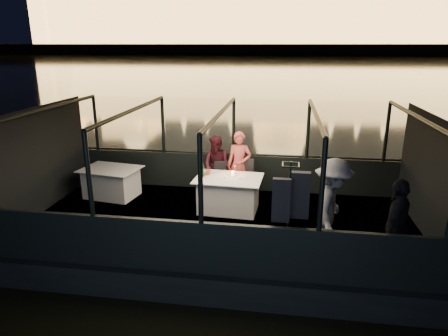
# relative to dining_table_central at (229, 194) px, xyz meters

# --- Properties ---
(river_water) EXTENTS (500.00, 500.00, 0.00)m
(river_water) POSITION_rel_dining_table_central_xyz_m (-0.07, 79.40, -0.89)
(river_water) COLOR black
(river_water) RESTS_ON ground
(boat_hull) EXTENTS (8.60, 4.40, 1.00)m
(boat_hull) POSITION_rel_dining_table_central_xyz_m (-0.07, -0.60, -0.89)
(boat_hull) COLOR black
(boat_hull) RESTS_ON river_water
(boat_deck) EXTENTS (8.00, 4.00, 0.04)m
(boat_deck) POSITION_rel_dining_table_central_xyz_m (-0.07, -0.60, -0.41)
(boat_deck) COLOR black
(boat_deck) RESTS_ON boat_hull
(gunwale_port) EXTENTS (8.00, 0.08, 0.90)m
(gunwale_port) POSITION_rel_dining_table_central_xyz_m (-0.07, 1.40, 0.06)
(gunwale_port) COLOR black
(gunwale_port) RESTS_ON boat_deck
(gunwale_starboard) EXTENTS (8.00, 0.08, 0.90)m
(gunwale_starboard) POSITION_rel_dining_table_central_xyz_m (-0.07, -2.60, 0.06)
(gunwale_starboard) COLOR black
(gunwale_starboard) RESTS_ON boat_deck
(cabin_glass_port) EXTENTS (8.00, 0.02, 1.40)m
(cabin_glass_port) POSITION_rel_dining_table_central_xyz_m (-0.07, 1.40, 1.21)
(cabin_glass_port) COLOR #99B2B2
(cabin_glass_port) RESTS_ON gunwale_port
(cabin_glass_starboard) EXTENTS (8.00, 0.02, 1.40)m
(cabin_glass_starboard) POSITION_rel_dining_table_central_xyz_m (-0.07, -2.60, 1.21)
(cabin_glass_starboard) COLOR #99B2B2
(cabin_glass_starboard) RESTS_ON gunwale_starboard
(cabin_roof_glass) EXTENTS (8.00, 4.00, 0.02)m
(cabin_roof_glass) POSITION_rel_dining_table_central_xyz_m (-0.07, -0.60, 1.91)
(cabin_roof_glass) COLOR #99B2B2
(cabin_roof_glass) RESTS_ON boat_deck
(end_wall_fore) EXTENTS (0.02, 4.00, 2.30)m
(end_wall_fore) POSITION_rel_dining_table_central_xyz_m (-4.07, -0.60, 0.76)
(end_wall_fore) COLOR black
(end_wall_fore) RESTS_ON boat_deck
(end_wall_aft) EXTENTS (0.02, 4.00, 2.30)m
(end_wall_aft) POSITION_rel_dining_table_central_xyz_m (3.93, -0.60, 0.76)
(end_wall_aft) COLOR black
(end_wall_aft) RESTS_ON boat_deck
(canopy_ribs) EXTENTS (8.00, 4.00, 2.30)m
(canopy_ribs) POSITION_rel_dining_table_central_xyz_m (-0.07, -0.60, 0.76)
(canopy_ribs) COLOR black
(canopy_ribs) RESTS_ON boat_deck
(embankment) EXTENTS (400.00, 140.00, 6.00)m
(embankment) POSITION_rel_dining_table_central_xyz_m (-0.07, 209.40, 0.11)
(embankment) COLOR #423D33
(embankment) RESTS_ON ground
(dining_table_central) EXTENTS (1.51, 1.13, 0.77)m
(dining_table_central) POSITION_rel_dining_table_central_xyz_m (0.00, 0.00, 0.00)
(dining_table_central) COLOR white
(dining_table_central) RESTS_ON boat_deck
(dining_table_aft) EXTENTS (1.48, 1.18, 0.71)m
(dining_table_aft) POSITION_rel_dining_table_central_xyz_m (-2.92, 0.43, 0.00)
(dining_table_aft) COLOR silver
(dining_table_aft) RESTS_ON boat_deck
(chair_port_left) EXTENTS (0.52, 0.52, 0.86)m
(chair_port_left) POSITION_rel_dining_table_central_xyz_m (-0.27, 0.71, 0.06)
(chair_port_left) COLOR black
(chair_port_left) RESTS_ON boat_deck
(chair_port_right) EXTENTS (0.61, 0.61, 0.99)m
(chair_port_right) POSITION_rel_dining_table_central_xyz_m (0.29, 0.62, 0.06)
(chair_port_right) COLOR black
(chair_port_right) RESTS_ON boat_deck
(coat_stand) EXTENTS (0.61, 0.54, 1.84)m
(coat_stand) POSITION_rel_dining_table_central_xyz_m (1.27, -2.23, 0.51)
(coat_stand) COLOR black
(coat_stand) RESTS_ON boat_deck
(person_woman_coral) EXTENTS (0.61, 0.43, 1.61)m
(person_woman_coral) POSITION_rel_dining_table_central_xyz_m (0.13, 0.87, 0.36)
(person_woman_coral) COLOR #D9544F
(person_woman_coral) RESTS_ON boat_deck
(person_man_maroon) EXTENTS (0.86, 0.78, 1.47)m
(person_man_maroon) POSITION_rel_dining_table_central_xyz_m (-0.42, 0.96, 0.36)
(person_man_maroon) COLOR #3B1019
(person_man_maroon) RESTS_ON boat_deck
(passenger_stripe) EXTENTS (0.86, 1.25, 1.76)m
(passenger_stripe) POSITION_rel_dining_table_central_xyz_m (2.02, -1.68, 0.47)
(passenger_stripe) COLOR silver
(passenger_stripe) RESTS_ON boat_deck
(passenger_dark) EXTENTS (0.80, 1.00, 1.58)m
(passenger_dark) POSITION_rel_dining_table_central_xyz_m (2.99, -2.04, 0.47)
(passenger_dark) COLOR black
(passenger_dark) RESTS_ON boat_deck
(wine_bottle) EXTENTS (0.07, 0.07, 0.31)m
(wine_bottle) POSITION_rel_dining_table_central_xyz_m (-0.58, 0.02, 0.53)
(wine_bottle) COLOR #153B18
(wine_bottle) RESTS_ON dining_table_central
(bread_basket) EXTENTS (0.28, 0.28, 0.09)m
(bread_basket) POSITION_rel_dining_table_central_xyz_m (-0.55, 0.19, 0.42)
(bread_basket) COLOR brown
(bread_basket) RESTS_ON dining_table_central
(amber_candle) EXTENTS (0.06, 0.06, 0.09)m
(amber_candle) POSITION_rel_dining_table_central_xyz_m (0.07, 0.19, 0.42)
(amber_candle) COLOR #F98C3E
(amber_candle) RESTS_ON dining_table_central
(plate_near) EXTENTS (0.29, 0.29, 0.01)m
(plate_near) POSITION_rel_dining_table_central_xyz_m (0.30, 0.06, 0.39)
(plate_near) COLOR white
(plate_near) RESTS_ON dining_table_central
(plate_far) EXTENTS (0.26, 0.26, 0.02)m
(plate_far) POSITION_rel_dining_table_central_xyz_m (-0.33, 0.35, 0.39)
(plate_far) COLOR silver
(plate_far) RESTS_ON dining_table_central
(wine_glass_white) EXTENTS (0.08, 0.08, 0.18)m
(wine_glass_white) POSITION_rel_dining_table_central_xyz_m (-0.52, -0.06, 0.48)
(wine_glass_white) COLOR silver
(wine_glass_white) RESTS_ON dining_table_central
(wine_glass_red) EXTENTS (0.07, 0.07, 0.18)m
(wine_glass_red) POSITION_rel_dining_table_central_xyz_m (0.10, 0.32, 0.48)
(wine_glass_red) COLOR silver
(wine_glass_red) RESTS_ON dining_table_central
(wine_glass_empty) EXTENTS (0.08, 0.08, 0.18)m
(wine_glass_empty) POSITION_rel_dining_table_central_xyz_m (-0.08, -0.03, 0.48)
(wine_glass_empty) COLOR white
(wine_glass_empty) RESTS_ON dining_table_central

